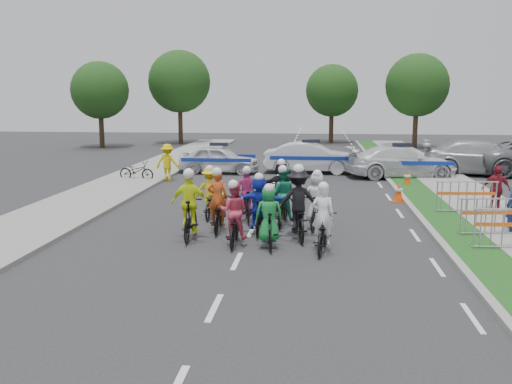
# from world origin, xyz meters

# --- Properties ---
(ground) EXTENTS (90.00, 90.00, 0.00)m
(ground) POSITION_xyz_m (0.00, 0.00, 0.00)
(ground) COLOR #28282B
(ground) RESTS_ON ground
(curb_right) EXTENTS (0.20, 60.00, 0.12)m
(curb_right) POSITION_xyz_m (5.10, 5.00, 0.06)
(curb_right) COLOR gray
(curb_right) RESTS_ON ground
(grass_strip) EXTENTS (1.20, 60.00, 0.11)m
(grass_strip) POSITION_xyz_m (5.80, 5.00, 0.06)
(grass_strip) COLOR #164014
(grass_strip) RESTS_ON ground
(sidewalk_right) EXTENTS (2.40, 60.00, 0.13)m
(sidewalk_right) POSITION_xyz_m (7.60, 5.00, 0.07)
(sidewalk_right) COLOR gray
(sidewalk_right) RESTS_ON ground
(sidewalk_left) EXTENTS (3.00, 60.00, 0.13)m
(sidewalk_left) POSITION_xyz_m (-6.50, 5.00, 0.07)
(sidewalk_left) COLOR gray
(sidewalk_left) RESTS_ON ground
(rider_0) EXTENTS (0.82, 1.81, 1.78)m
(rider_0) POSITION_xyz_m (2.01, 1.06, 0.59)
(rider_0) COLOR black
(rider_0) RESTS_ON ground
(rider_1) EXTENTS (0.77, 1.65, 1.68)m
(rider_1) POSITION_xyz_m (0.65, 1.27, 0.66)
(rider_1) COLOR black
(rider_1) RESTS_ON ground
(rider_2) EXTENTS (0.75, 1.72, 1.74)m
(rider_2) POSITION_xyz_m (-0.28, 1.46, 0.65)
(rider_2) COLOR black
(rider_2) RESTS_ON ground
(rider_3) EXTENTS (1.00, 1.88, 1.96)m
(rider_3) POSITION_xyz_m (-1.53, 1.91, 0.75)
(rider_3) COLOR black
(rider_3) RESTS_ON ground
(rider_4) EXTENTS (1.23, 2.10, 2.06)m
(rider_4) POSITION_xyz_m (1.35, 2.37, 0.79)
(rider_4) COLOR black
(rider_4) RESTS_ON ground
(rider_5) EXTENTS (1.40, 1.68, 1.76)m
(rider_5) POSITION_xyz_m (0.26, 2.66, 0.75)
(rider_5) COLOR black
(rider_5) RESTS_ON ground
(rider_6) EXTENTS (0.75, 1.85, 1.86)m
(rider_6) POSITION_xyz_m (-0.95, 2.95, 0.61)
(rider_6) COLOR black
(rider_6) RESTS_ON ground
(rider_7) EXTENTS (0.81, 1.73, 1.76)m
(rider_7) POSITION_xyz_m (1.86, 3.47, 0.69)
(rider_7) COLOR black
(rider_7) RESTS_ON ground
(rider_8) EXTENTS (0.80, 1.83, 1.83)m
(rider_8) POSITION_xyz_m (0.84, 3.95, 0.68)
(rider_8) COLOR black
(rider_8) RESTS_ON ground
(rider_9) EXTENTS (0.93, 1.72, 1.74)m
(rider_9) POSITION_xyz_m (-0.27, 4.27, 0.68)
(rider_9) COLOR black
(rider_9) RESTS_ON ground
(rider_10) EXTENTS (0.94, 1.66, 1.70)m
(rider_10) POSITION_xyz_m (-1.50, 4.70, 0.67)
(rider_10) COLOR black
(rider_10) RESTS_ON ground
(rider_11) EXTENTS (1.53, 1.82, 1.85)m
(rider_11) POSITION_xyz_m (0.71, 5.40, 0.78)
(rider_11) COLOR black
(rider_11) RESTS_ON ground
(police_car_0) EXTENTS (4.12, 1.89, 1.37)m
(police_car_0) POSITION_xyz_m (-3.00, 15.14, 0.68)
(police_car_0) COLOR silver
(police_car_0) RESTS_ON ground
(police_car_1) EXTENTS (4.66, 1.75, 1.52)m
(police_car_1) POSITION_xyz_m (1.55, 15.69, 0.76)
(police_car_1) COLOR silver
(police_car_1) RESTS_ON ground
(police_car_2) EXTENTS (5.34, 2.76, 1.48)m
(police_car_2) POSITION_xyz_m (5.83, 14.40, 0.74)
(police_car_2) COLOR silver
(police_car_2) RESTS_ON ground
(civilian_sedan) EXTENTS (6.05, 3.24, 1.67)m
(civilian_sedan) POSITION_xyz_m (9.90, 15.75, 0.83)
(civilian_sedan) COLOR #A1A1A6
(civilian_sedan) RESTS_ON ground
(spectator_2) EXTENTS (0.94, 0.41, 1.59)m
(spectator_2) POSITION_xyz_m (7.74, 6.42, 0.79)
(spectator_2) COLOR maroon
(spectator_2) RESTS_ON ground
(marshal_hiviz) EXTENTS (1.15, 0.75, 1.68)m
(marshal_hiviz) POSITION_xyz_m (-4.89, 12.31, 0.84)
(marshal_hiviz) COLOR #D5B80B
(marshal_hiviz) RESTS_ON ground
(barrier_1) EXTENTS (2.05, 0.77, 1.12)m
(barrier_1) POSITION_xyz_m (6.70, 2.91, 0.56)
(barrier_1) COLOR #A5A8AD
(barrier_1) RESTS_ON ground
(barrier_2) EXTENTS (2.03, 0.65, 1.12)m
(barrier_2) POSITION_xyz_m (6.70, 5.96, 0.56)
(barrier_2) COLOR #A5A8AD
(barrier_2) RESTS_ON ground
(cone_0) EXTENTS (0.40, 0.40, 0.70)m
(cone_0) POSITION_xyz_m (4.85, 8.12, 0.34)
(cone_0) COLOR #F24C0C
(cone_0) RESTS_ON ground
(cone_1) EXTENTS (0.40, 0.40, 0.70)m
(cone_1) POSITION_xyz_m (5.71, 11.78, 0.34)
(cone_1) COLOR #F24C0C
(cone_1) RESTS_ON ground
(parked_bike) EXTENTS (1.75, 0.86, 0.88)m
(parked_bike) POSITION_xyz_m (-6.33, 12.21, 0.44)
(parked_bike) COLOR black
(parked_bike) RESTS_ON ground
(tree_0) EXTENTS (4.20, 4.20, 6.30)m
(tree_0) POSITION_xyz_m (-14.00, 28.00, 4.19)
(tree_0) COLOR #382619
(tree_0) RESTS_ON ground
(tree_1) EXTENTS (4.55, 4.55, 6.82)m
(tree_1) POSITION_xyz_m (9.00, 30.00, 4.54)
(tree_1) COLOR #382619
(tree_1) RESTS_ON ground
(tree_3) EXTENTS (4.90, 4.90, 7.35)m
(tree_3) POSITION_xyz_m (-9.00, 32.00, 4.89)
(tree_3) COLOR #382619
(tree_3) RESTS_ON ground
(tree_4) EXTENTS (4.20, 4.20, 6.30)m
(tree_4) POSITION_xyz_m (3.00, 34.00, 4.19)
(tree_4) COLOR #382619
(tree_4) RESTS_ON ground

